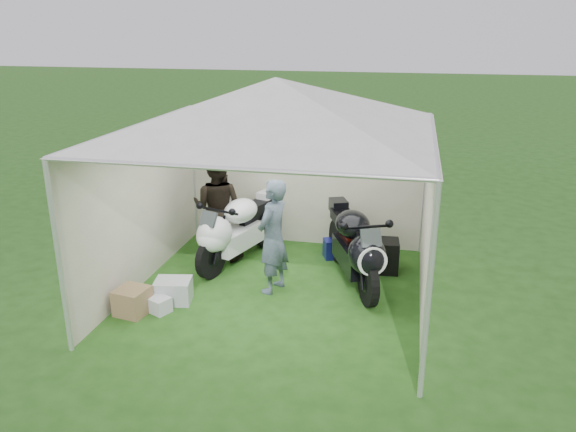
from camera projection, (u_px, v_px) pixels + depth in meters
name	position (u px, v px, depth m)	size (l,w,h in m)	color
ground	(277.00, 292.00, 8.03)	(80.00, 80.00, 0.00)	#1F4814
canopy_tent	(276.00, 111.00, 7.23)	(5.66, 5.66, 3.00)	silver
motorcycle_white	(235.00, 228.00, 8.82)	(0.93, 2.08, 1.05)	black
motorcycle_black	(355.00, 245.00, 8.08)	(1.12, 2.12, 1.10)	black
paddock_stand	(337.00, 248.00, 9.18)	(0.42, 0.26, 0.31)	#2126AB
person_dark_jacket	(217.00, 208.00, 8.96)	(0.83, 0.65, 1.71)	black
person_blue_jacket	(273.00, 237.00, 7.82)	(0.60, 0.39, 1.65)	slate
equipment_box	(382.00, 256.00, 8.64)	(0.50, 0.40, 0.50)	black
crate_0	(173.00, 291.00, 7.70)	(0.48, 0.38, 0.32)	#B0B4B9
crate_1	(132.00, 301.00, 7.38)	(0.39, 0.39, 0.35)	olive
crate_2	(159.00, 305.00, 7.44)	(0.28, 0.24, 0.21)	silver
crate_3	(135.00, 299.00, 7.55)	(0.37, 0.27, 0.25)	brown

